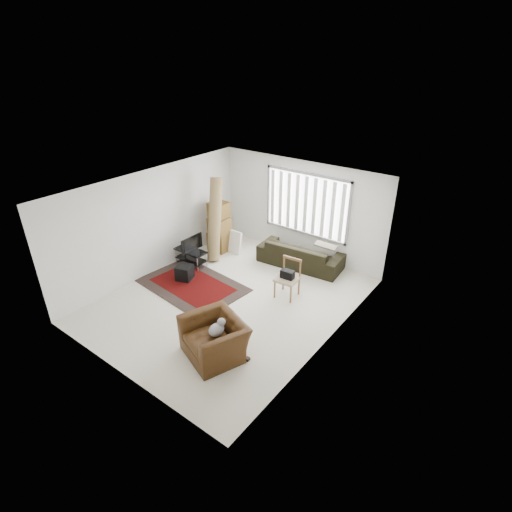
{
  "coord_description": "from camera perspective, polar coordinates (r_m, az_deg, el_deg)",
  "views": [
    {
      "loc": [
        5.19,
        -5.87,
        5.27
      ],
      "look_at": [
        0.34,
        0.54,
        1.05
      ],
      "focal_mm": 28.0,
      "sensor_mm": 36.0,
      "label": 1
    }
  ],
  "objects": [
    {
      "name": "side_chair",
      "position": [
        9.35,
        4.55,
        -2.99
      ],
      "size": [
        0.55,
        0.55,
        0.94
      ],
      "rotation": [
        0.0,
        0.0,
        0.09
      ],
      "color": "#958062",
      "rests_on": "ground"
    },
    {
      "name": "armchair",
      "position": [
        7.72,
        -5.97,
        -11.29
      ],
      "size": [
        1.45,
        1.36,
        0.87
      ],
      "rotation": [
        0.0,
        0.0,
        -0.36
      ],
      "color": "#3E220C",
      "rests_on": "ground"
    },
    {
      "name": "tv_stand",
      "position": [
        10.87,
        -9.29,
        0.25
      ],
      "size": [
        0.9,
        0.41,
        0.45
      ],
      "color": "black",
      "rests_on": "ground"
    },
    {
      "name": "tv",
      "position": [
        10.72,
        -9.43,
        1.84
      ],
      "size": [
        0.09,
        0.73,
        0.42
      ],
      "primitive_type": "imported",
      "rotation": [
        0.0,
        0.0,
        1.57
      ],
      "color": "black",
      "rests_on": "tv_stand"
    },
    {
      "name": "room",
      "position": [
        8.92,
        -1.72,
        4.51
      ],
      "size": [
        6.0,
        6.02,
        2.71
      ],
      "color": "beige",
      "rests_on": "ground"
    },
    {
      "name": "rolled_rug",
      "position": [
        10.92,
        -5.9,
        5.22
      ],
      "size": [
        0.68,
        0.99,
        2.25
      ],
      "primitive_type": "cylinder",
      "rotation": [
        -0.28,
        0.0,
        0.42
      ],
      "color": "olive",
      "rests_on": "ground"
    },
    {
      "name": "sofa",
      "position": [
        10.75,
        6.39,
        0.78
      ],
      "size": [
        2.36,
        1.21,
        0.87
      ],
      "primitive_type": "imported",
      "rotation": [
        0.0,
        0.0,
        3.25
      ],
      "color": "black",
      "rests_on": "ground"
    },
    {
      "name": "moving_boxes",
      "position": [
        11.49,
        -5.22,
        3.96
      ],
      "size": [
        0.59,
        0.54,
        1.43
      ],
      "color": "brown",
      "rests_on": "ground"
    },
    {
      "name": "subwoofer",
      "position": [
        10.27,
        -10.17,
        -2.34
      ],
      "size": [
        0.47,
        0.47,
        0.37
      ],
      "primitive_type": "cube",
      "rotation": [
        0.0,
        0.0,
        0.34
      ],
      "color": "black",
      "rests_on": "persian_rug"
    },
    {
      "name": "white_flatpack",
      "position": [
        11.45,
        -3.23,
        2.06
      ],
      "size": [
        0.51,
        0.2,
        0.65
      ],
      "primitive_type": "cube",
      "rotation": [
        -0.19,
        0.0,
        0.01
      ],
      "color": "silver",
      "rests_on": "ground"
    },
    {
      "name": "persian_rug",
      "position": [
        10.09,
        -9.07,
        -4.13
      ],
      "size": [
        2.71,
        1.94,
        0.02
      ],
      "color": "black",
      "rests_on": "ground"
    }
  ]
}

